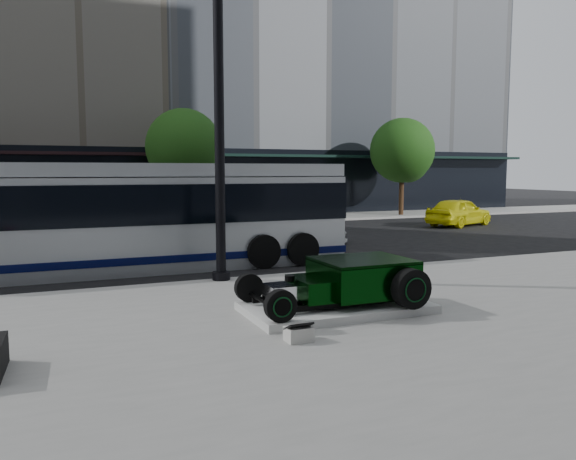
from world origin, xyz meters
name	(u,v)px	position (x,y,z in m)	size (l,w,h in m)	color
ground	(253,266)	(0.00, 0.00, 0.00)	(120.00, 120.00, 0.00)	black
sidewalk_near	(555,401)	(0.00, -10.50, 0.06)	(70.00, 17.00, 0.12)	gray
sidewalk_far	(162,223)	(0.00, 14.00, 0.06)	(70.00, 4.00, 0.12)	gray
street_trees	(186,150)	(1.15, 13.07, 3.77)	(29.80, 3.80, 5.70)	black
display_plinth	(337,307)	(-0.47, -6.00, 0.20)	(3.40, 1.80, 0.15)	silver
hot_rod	(352,280)	(-0.14, -6.00, 0.70)	(3.22, 2.00, 0.81)	black
info_plaque	(299,333)	(-1.87, -7.39, 0.24)	(0.40, 0.31, 0.31)	silver
lamppost	(219,129)	(-1.58, -2.20, 3.70)	(0.43, 0.43, 7.74)	black
transit_bus	(131,216)	(-3.24, 0.80, 1.49)	(12.12, 2.88, 2.92)	silver
white_sedan	(287,227)	(2.63, 3.65, 0.68)	(1.90, 4.67, 1.35)	white
yellow_taxi	(459,212)	(13.39, 7.13, 0.70)	(1.64, 4.08, 1.39)	yellow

